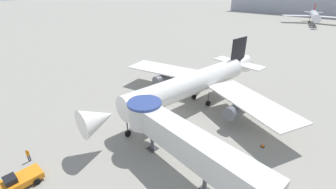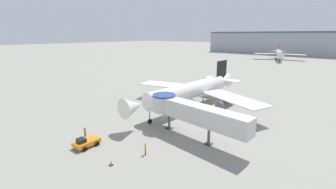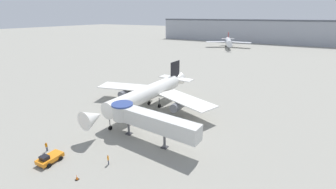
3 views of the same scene
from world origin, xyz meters
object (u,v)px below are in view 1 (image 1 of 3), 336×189
Objects in this scene: main_airplane at (193,84)px; background_jet_red_tail at (315,16)px; pushback_tug_orange at (20,180)px; ground_crew_marshaller at (28,154)px; traffic_cone_starboard_wing at (263,145)px; jet_bridge at (178,136)px.

main_airplane is 119.92m from background_jet_red_tail.
pushback_tug_orange is 2.24× the size of ground_crew_marshaller.
background_jet_red_tail reaches higher than traffic_cone_starboard_wing.
traffic_cone_starboard_wing is at bearing -5.32° from main_airplane.
jet_bridge is at bearing 50.38° from pushback_tug_orange.
ground_crew_marshaller is at bearing -98.41° from main_airplane.
traffic_cone_starboard_wing is at bearing 146.81° from ground_crew_marshaller.
background_jet_red_tail is at bearing 99.62° from main_airplane.
ground_crew_marshaller is 0.05× the size of background_jet_red_tail.
background_jet_red_tail reaches higher than pushback_tug_orange.
traffic_cone_starboard_wing is 0.44× the size of ground_crew_marshaller.
pushback_tug_orange is 145.06m from background_jet_red_tail.
main_airplane is 13.86m from traffic_cone_starboard_wing.
main_airplane is 1.85× the size of jet_bridge.
main_airplane is at bearing 83.69° from pushback_tug_orange.
main_airplane is 14.86m from jet_bridge.
jet_bridge is at bearing -98.25° from background_jet_red_tail.
traffic_cone_starboard_wing is (15.10, 23.18, -0.35)m from pushback_tug_orange.
traffic_cone_starboard_wing is 28.23m from ground_crew_marshaller.
ground_crew_marshaller is at bearing -104.10° from background_jet_red_tail.
pushback_tug_orange is at bearing -123.08° from traffic_cone_starboard_wing.
ground_crew_marshaller is at bearing 150.04° from pushback_tug_orange.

